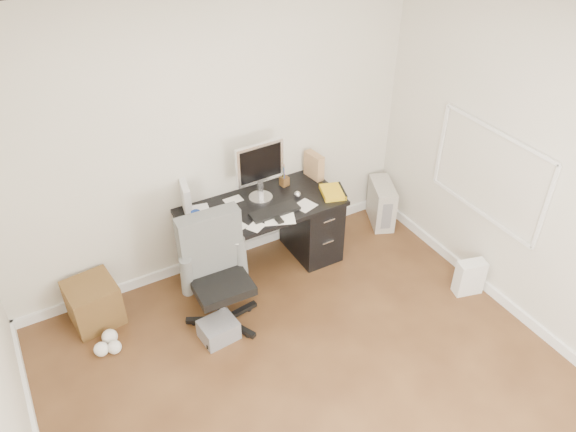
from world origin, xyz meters
name	(u,v)px	position (x,y,z in m)	size (l,w,h in m)	color
ground	(327,404)	(0.00, 0.00, 0.00)	(4.00, 4.00, 0.00)	#412715
room_shell	(340,229)	(0.03, 0.03, 1.66)	(4.02, 4.02, 2.71)	silver
desk	(262,235)	(0.30, 1.65, 0.40)	(1.50, 0.70, 0.75)	black
loose_papers	(244,214)	(0.10, 1.60, 0.75)	(1.10, 0.60, 0.00)	white
lcd_monitor	(260,172)	(0.35, 1.75, 1.04)	(0.47, 0.27, 0.59)	silver
keyboard	(275,211)	(0.36, 1.49, 0.76)	(0.46, 0.16, 0.03)	black
computer_mouse	(297,194)	(0.66, 1.60, 0.78)	(0.07, 0.07, 0.07)	silver
travel_mug	(197,221)	(-0.34, 1.60, 0.84)	(0.08, 0.08, 0.18)	navy
white_binder	(186,199)	(-0.33, 1.88, 0.90)	(0.12, 0.26, 0.29)	silver
magazine_file	(314,166)	(0.98, 1.84, 0.88)	(0.11, 0.22, 0.26)	#9A6C4A
pen_cup	(284,175)	(0.65, 1.85, 0.86)	(0.09, 0.09, 0.22)	#563418
yellow_book	(333,192)	(0.98, 1.49, 0.77)	(0.20, 0.26, 0.05)	yellow
paper_remote	(279,218)	(0.35, 1.39, 0.76)	(0.27, 0.22, 0.02)	white
office_chair	(220,278)	(-0.34, 1.15, 0.54)	(0.61, 0.61, 1.08)	#515350
pc_tower	(381,203)	(1.78, 1.71, 0.24)	(0.21, 0.47, 0.47)	#A6A095
shopping_bag	(469,277)	(1.82, 0.41, 0.18)	(0.26, 0.19, 0.35)	white
wicker_basket	(94,303)	(-1.31, 1.75, 0.20)	(0.41, 0.41, 0.41)	#472C15
desk_printer	(219,330)	(-0.45, 1.02, 0.09)	(0.30, 0.25, 0.18)	slate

